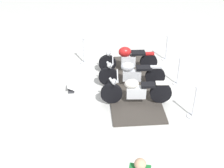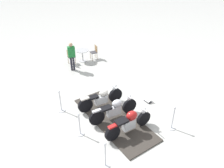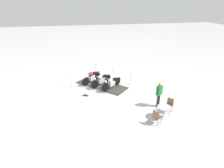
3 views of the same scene
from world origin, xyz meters
name	(u,v)px [view 1 (image 1 of 3)]	position (x,y,z in m)	size (l,w,h in m)	color
ground_plane	(131,86)	(0.00, 0.00, 0.00)	(80.00, 80.00, 0.00)	silver
display_platform	(131,85)	(0.00, 0.00, 0.03)	(4.21, 1.61, 0.06)	#38332D
motorcycle_maroon	(127,59)	(-0.69, -0.73, 0.54)	(1.56, 1.63, 0.93)	black
motorcycle_chrome	(131,73)	(0.02, -0.03, 0.52)	(1.52, 1.78, 0.98)	black
motorcycle_cream	(135,90)	(0.73, 0.68, 0.49)	(1.54, 1.75, 0.98)	black
stanchion_left_front	(166,52)	(-2.39, -0.12, 0.36)	(0.30, 0.30, 1.05)	silver
stanchion_left_rear	(194,107)	(0.16, 2.39, 0.33)	(0.34, 0.34, 1.06)	silver
stanchion_right_front	(84,55)	(-0.16, -2.39, 0.34)	(0.33, 0.33, 1.07)	silver
stanchion_left_mid	(178,75)	(-1.12, 1.13, 0.35)	(0.30, 0.30, 1.02)	silver
info_placard	(71,89)	(1.51, -1.39, 0.07)	(0.42, 0.42, 0.22)	#333338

